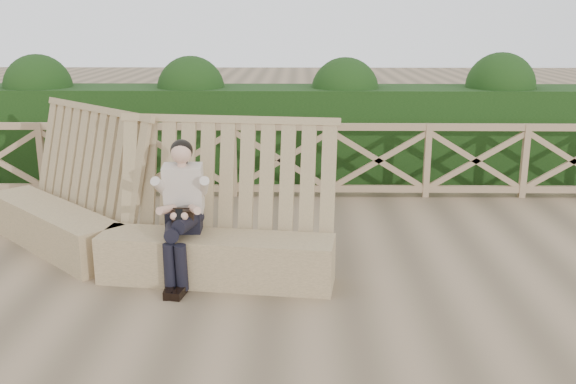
{
  "coord_description": "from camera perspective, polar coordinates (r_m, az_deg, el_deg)",
  "views": [
    {
      "loc": [
        0.25,
        -5.77,
        2.57
      ],
      "look_at": [
        0.15,
        0.4,
        0.9
      ],
      "focal_mm": 40.0,
      "sensor_mm": 36.0,
      "label": 1
    }
  ],
  "objects": [
    {
      "name": "guardrail",
      "position": [
        9.49,
        -0.58,
        2.86
      ],
      "size": [
        10.1,
        0.09,
        1.1
      ],
      "color": "#9C7A5A",
      "rests_on": "ground"
    },
    {
      "name": "ground",
      "position": [
        6.32,
        -1.41,
        -8.86
      ],
      "size": [
        60.0,
        60.0,
        0.0
      ],
      "primitive_type": "plane",
      "color": "brown",
      "rests_on": "ground"
    },
    {
      "name": "woman",
      "position": [
        6.45,
        -9.43,
        -1.22
      ],
      "size": [
        0.4,
        0.84,
        1.42
      ],
      "rotation": [
        0.0,
        0.0,
        0.04
      ],
      "color": "black",
      "rests_on": "ground"
    },
    {
      "name": "bench",
      "position": [
        7.15,
        -13.62,
        -2.89
      ],
      "size": [
        4.26,
        2.55,
        1.62
      ],
      "rotation": [
        0.0,
        0.0,
        -0.43
      ],
      "color": "olive",
      "rests_on": "ground"
    },
    {
      "name": "hedge",
      "position": [
        10.63,
        -0.42,
        5.28
      ],
      "size": [
        12.0,
        1.2,
        1.5
      ],
      "primitive_type": "cube",
      "color": "black",
      "rests_on": "ground"
    }
  ]
}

